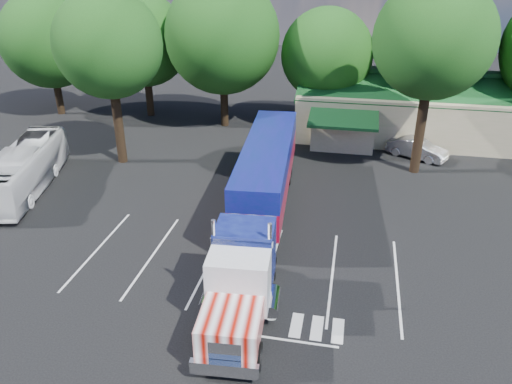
% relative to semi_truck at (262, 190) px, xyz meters
% --- Properties ---
extents(ground, '(120.00, 120.00, 0.00)m').
position_rel_semi_truck_xyz_m(ground, '(-2.01, 2.06, -2.55)').
color(ground, black).
rests_on(ground, ground).
extents(event_hall, '(24.20, 14.12, 5.55)m').
position_rel_semi_truck_xyz_m(event_hall, '(11.73, 19.87, -0.34)').
color(event_hall, '#C1AC90').
rests_on(event_hall, ground).
extents(tree_row_a, '(9.00, 9.00, 11.68)m').
position_rel_semi_truck_xyz_m(tree_row_a, '(-24.01, 18.56, 4.61)').
color(tree_row_a, black).
rests_on(tree_row_a, ground).
extents(tree_row_b, '(8.40, 8.40, 11.35)m').
position_rel_semi_truck_xyz_m(tree_row_b, '(-15.01, 19.86, 4.58)').
color(tree_row_b, black).
rests_on(tree_row_b, ground).
extents(tree_row_c, '(10.00, 10.00, 13.05)m').
position_rel_semi_truck_xyz_m(tree_row_c, '(-7.01, 18.26, 5.49)').
color(tree_row_c, black).
rests_on(tree_row_c, ground).
extents(tree_row_d, '(8.00, 8.00, 10.60)m').
position_rel_semi_truck_xyz_m(tree_row_d, '(1.99, 19.56, 4.03)').
color(tree_row_d, black).
rests_on(tree_row_d, ground).
extents(tree_row_e, '(9.60, 9.60, 12.90)m').
position_rel_semi_truck_xyz_m(tree_row_e, '(10.99, 20.06, 5.53)').
color(tree_row_e, black).
rests_on(tree_row_e, ground).
extents(tree_near_left, '(7.60, 7.60, 12.65)m').
position_rel_semi_truck_xyz_m(tree_near_left, '(-12.51, 8.06, 6.26)').
color(tree_near_left, black).
rests_on(tree_near_left, ground).
extents(tree_near_right, '(8.00, 8.00, 13.50)m').
position_rel_semi_truck_xyz_m(tree_near_right, '(9.49, 10.56, 6.91)').
color(tree_near_right, black).
rests_on(tree_near_right, ground).
extents(semi_truck, '(4.39, 21.67, 4.51)m').
position_rel_semi_truck_xyz_m(semi_truck, '(0.00, 0.00, 0.00)').
color(semi_truck, black).
rests_on(semi_truck, ground).
extents(woman, '(0.60, 0.77, 1.88)m').
position_rel_semi_truck_xyz_m(woman, '(-0.35, 2.06, -1.61)').
color(woman, black).
rests_on(woman, ground).
extents(bicycle, '(0.64, 1.82, 0.96)m').
position_rel_semi_truck_xyz_m(bicycle, '(0.17, 6.59, -2.07)').
color(bicycle, black).
rests_on(bicycle, ground).
extents(tour_bus, '(5.15, 11.19, 3.03)m').
position_rel_semi_truck_xyz_m(tour_bus, '(-16.65, 2.11, -1.03)').
color(tour_bus, silver).
rests_on(tour_bus, ground).
extents(silver_sedan, '(4.85, 3.60, 1.53)m').
position_rel_semi_truck_xyz_m(silver_sedan, '(9.85, 13.39, -1.79)').
color(silver_sedan, '#9B9CA2').
rests_on(silver_sedan, ground).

